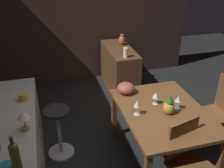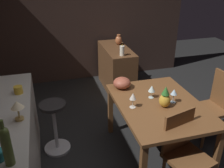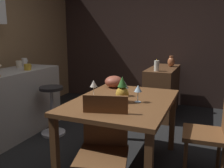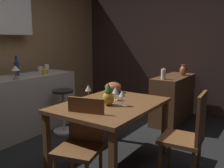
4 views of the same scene
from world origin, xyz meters
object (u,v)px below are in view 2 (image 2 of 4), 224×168
sideboard_cabinet (116,69)px  pillar_candle_tall (122,51)px  bar_stool (55,126)px  wine_glass_center (152,89)px  vase_copper (119,40)px  wine_glass_left (133,97)px  wine_glass_right (174,92)px  cup_mustard (18,90)px  pineapple_centerpiece (165,98)px  fruit_bowl (122,83)px  chair_near_window (184,151)px  wine_bottle_olive (6,145)px  counter_lamp (17,106)px  chair_by_doorway (214,105)px  dining_table (159,109)px

sideboard_cabinet → pillar_candle_tall: bearing=176.1°
sideboard_cabinet → bar_stool: size_ratio=1.61×
wine_glass_center → vase_copper: (1.93, -0.19, 0.05)m
wine_glass_left → wine_glass_right: wine_glass_left is taller
sideboard_cabinet → cup_mustard: cup_mustard is taller
wine_glass_center → pineapple_centerpiece: (-0.23, -0.06, -0.01)m
sideboard_cabinet → fruit_bowl: bearing=166.1°
wine_glass_center → fruit_bowl: 0.43m
bar_stool → wine_glass_center: bearing=-103.3°
chair_near_window → pillar_candle_tall: 2.07m
fruit_bowl → cup_mustard: 1.25m
wine_bottle_olive → counter_lamp: bearing=-3.6°
chair_by_doorway → wine_glass_left: chair_by_doorway is taller
wine_glass_left → wine_bottle_olive: size_ratio=0.48×
bar_stool → fruit_bowl: bearing=-85.6°
dining_table → wine_bottle_olive: 1.75m
chair_by_doorway → fruit_bowl: size_ratio=4.23×
pineapple_centerpiece → bar_stool: bearing=67.4°
counter_lamp → wine_bottle_olive: bearing=176.4°
bar_stool → counter_lamp: (-0.59, 0.31, 0.68)m
wine_glass_left → dining_table: bearing=-89.9°
chair_by_doorway → fruit_bowl: bearing=71.5°
dining_table → pineapple_centerpiece: 0.21m
wine_glass_right → counter_lamp: 1.68m
bar_stool → sideboard_cabinet: bearing=-40.2°
pineapple_centerpiece → fruit_bowl: pineapple_centerpiece is taller
wine_glass_center → counter_lamp: counter_lamp is taller
chair_by_doorway → pineapple_centerpiece: size_ratio=3.76×
counter_lamp → bar_stool: bearing=-27.6°
chair_by_doorway → counter_lamp: 2.44m
wine_glass_right → pineapple_centerpiece: (-0.06, 0.14, -0.02)m
counter_lamp → cup_mustard: bearing=3.6°
fruit_bowl → cup_mustard: size_ratio=1.74×
dining_table → bar_stool: bearing=70.4°
wine_glass_center → vase_copper: 1.94m
wine_glass_center → pillar_candle_tall: bearing=-2.5°
dining_table → wine_glass_left: size_ratio=7.11×
dining_table → chair_near_window: chair_near_window is taller
fruit_bowl → wine_glass_right: bearing=-138.4°
pillar_candle_tall → vase_copper: 0.62m
wine_glass_center → vase_copper: size_ratio=0.84×
wine_glass_left → cup_mustard: (0.38, 1.21, 0.07)m
wine_glass_left → wine_glass_right: (-0.02, -0.49, -0.01)m
chair_near_window → counter_lamp: counter_lamp is taller
pineapple_centerpiece → counter_lamp: (-0.09, 1.52, 0.19)m
pineapple_centerpiece → dining_table: bearing=15.0°
chair_near_window → pillar_candle_tall: (2.03, 0.01, 0.42)m
pillar_candle_tall → sideboard_cabinet: bearing=-3.9°
wine_glass_center → wine_glass_left: bearing=117.2°
chair_near_window → dining_table: bearing=3.4°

